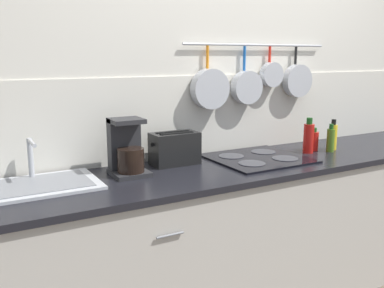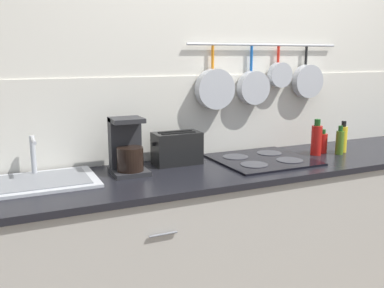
# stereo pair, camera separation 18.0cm
# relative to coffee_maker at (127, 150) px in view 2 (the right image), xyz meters

# --- Properties ---
(wall_back) EXTENTS (7.20, 0.15, 2.60)m
(wall_back) POSITION_rel_coffee_maker_xyz_m (0.85, 0.24, 0.24)
(wall_back) COLOR silver
(wall_back) RESTS_ON ground_plane
(cabinet_base) EXTENTS (3.26, 0.63, 0.88)m
(cabinet_base) POSITION_rel_coffee_maker_xyz_m (0.85, -0.12, -0.60)
(cabinet_base) COLOR #B7B2A8
(cabinet_base) RESTS_ON ground_plane
(countertop) EXTENTS (3.30, 0.65, 0.03)m
(countertop) POSITION_rel_coffee_maker_xyz_m (0.85, -0.12, -0.14)
(countertop) COLOR black
(countertop) RESTS_ON cabinet_base
(sink_basin) EXTENTS (0.58, 0.40, 0.22)m
(sink_basin) POSITION_rel_coffee_maker_xyz_m (-0.47, -0.01, -0.11)
(sink_basin) COLOR #B7BABF
(sink_basin) RESTS_ON countertop
(coffee_maker) EXTENTS (0.19, 0.21, 0.30)m
(coffee_maker) POSITION_rel_coffee_maker_xyz_m (0.00, 0.00, 0.00)
(coffee_maker) COLOR #262628
(coffee_maker) RESTS_ON countertop
(toaster) EXTENTS (0.29, 0.15, 0.19)m
(toaster) POSITION_rel_coffee_maker_xyz_m (0.32, 0.07, -0.03)
(toaster) COLOR black
(toaster) RESTS_ON countertop
(cooktop) EXTENTS (0.56, 0.53, 0.01)m
(cooktop) POSITION_rel_coffee_maker_xyz_m (0.82, -0.07, -0.12)
(cooktop) COLOR black
(cooktop) RESTS_ON countertop
(bottle_hot_sauce) EXTENTS (0.07, 0.07, 0.23)m
(bottle_hot_sauce) POSITION_rel_coffee_maker_xyz_m (1.22, -0.09, -0.02)
(bottle_hot_sauce) COLOR red
(bottle_hot_sauce) RESTS_ON countertop
(bottle_dish_soap) EXTENTS (0.07, 0.07, 0.15)m
(bottle_dish_soap) POSITION_rel_coffee_maker_xyz_m (1.30, -0.05, -0.06)
(bottle_dish_soap) COLOR red
(bottle_dish_soap) RESTS_ON countertop
(bottle_cooking_wine) EXTENTS (0.05, 0.05, 0.19)m
(bottle_cooking_wine) POSITION_rel_coffee_maker_xyz_m (1.37, -0.14, -0.04)
(bottle_cooking_wine) COLOR #4C721E
(bottle_cooking_wine) RESTS_ON countertop
(bottle_sesame_oil) EXTENTS (0.05, 0.05, 0.21)m
(bottle_sesame_oil) POSITION_rel_coffee_maker_xyz_m (1.44, -0.10, -0.03)
(bottle_sesame_oil) COLOR yellow
(bottle_sesame_oil) RESTS_ON countertop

